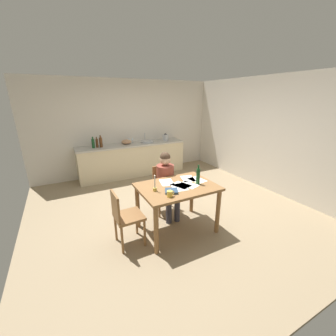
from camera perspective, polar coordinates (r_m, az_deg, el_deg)
name	(u,v)px	position (r m, az deg, el deg)	size (l,w,h in m)	color
ground_plane	(170,210)	(4.29, 0.63, -11.25)	(5.20, 5.20, 0.04)	#937F60
wall_back	(127,128)	(6.19, -10.96, 10.72)	(5.20, 0.12, 2.60)	silver
wall_right	(268,134)	(5.52, 25.51, 8.32)	(0.12, 5.20, 2.60)	silver
kitchen_counter	(133,159)	(6.03, -9.46, 2.34)	(2.98, 0.64, 0.90)	beige
dining_table	(177,193)	(3.38, 2.50, -6.75)	(1.21, 0.87, 0.80)	olive
chair_at_table	(164,187)	(4.03, -1.17, -5.07)	(0.44, 0.44, 0.88)	olive
person_seated	(167,180)	(3.84, -0.40, -3.41)	(0.36, 0.61, 1.19)	brown
chair_side_empty	(125,216)	(3.18, -11.66, -12.60)	(0.41, 0.41, 0.87)	olive
coffee_mug	(170,194)	(2.96, 0.53, -7.01)	(0.12, 0.08, 0.09)	#F2CC4C
candlestick	(155,187)	(3.12, -3.60, -5.09)	(0.06, 0.06, 0.25)	gold
book_magazine	(171,191)	(3.11, 0.94, -6.27)	(0.18, 0.18, 0.03)	navy
paper_letter	(197,180)	(3.59, 7.90, -3.21)	(0.21, 0.30, 0.00)	white
paper_bill	(181,185)	(3.35, 3.59, -4.66)	(0.21, 0.30, 0.00)	white
paper_envelope	(167,182)	(3.45, -0.32, -3.90)	(0.21, 0.30, 0.00)	white
paper_receipt	(188,185)	(3.37, 5.59, -4.55)	(0.21, 0.30, 0.00)	white
paper_notice	(188,179)	(3.62, 5.45, -2.88)	(0.21, 0.30, 0.00)	white
paper_flyer	(179,187)	(3.27, 3.05, -5.25)	(0.21, 0.30, 0.00)	white
wine_bottle_on_table	(198,176)	(3.38, 8.18, -2.15)	(0.06, 0.06, 0.32)	#194C23
sink_unit	(147,141)	(6.06, -5.72, 7.19)	(0.36, 0.36, 0.24)	#B2B7BC
bottle_oil	(93,143)	(5.64, -19.68, 6.34)	(0.07, 0.07, 0.28)	#194C23
bottle_vinegar	(97,143)	(5.69, -18.75, 6.44)	(0.07, 0.07, 0.27)	#593319
bottle_wine_red	(101,142)	(5.67, -17.79, 6.70)	(0.08, 0.08, 0.31)	#593319
mixing_bowl	(126,142)	(5.92, -11.26, 7.01)	(0.27, 0.27, 0.12)	tan
stovetop_kettle	(165,137)	(6.28, -0.70, 8.38)	(0.18, 0.18, 0.22)	#B7BABF
wine_glass_near_sink	(132,139)	(6.06, -9.66, 7.83)	(0.07, 0.07, 0.15)	silver
wine_glass_by_kettle	(129,139)	(6.03, -10.57, 7.72)	(0.07, 0.07, 0.15)	silver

